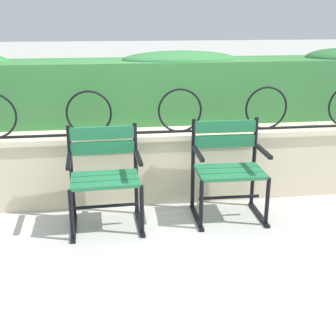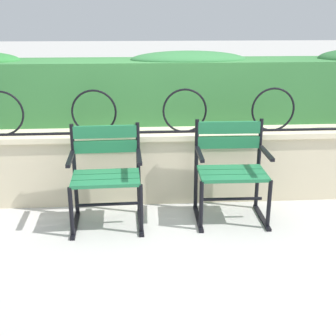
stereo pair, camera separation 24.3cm
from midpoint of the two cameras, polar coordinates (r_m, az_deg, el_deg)
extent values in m
plane|color=#B7B5AF|center=(3.80, -1.67, -8.30)|extent=(60.00, 60.00, 0.00)
cube|color=beige|center=(4.38, -2.85, 0.05)|extent=(7.88, 0.35, 0.64)
cube|color=beige|center=(4.28, -2.92, 4.41)|extent=(7.88, 0.41, 0.05)
cylinder|color=black|center=(4.20, -2.83, 4.65)|extent=(7.34, 0.02, 0.02)
torus|color=black|center=(4.15, -11.81, 6.90)|extent=(0.42, 0.02, 0.42)
torus|color=black|center=(4.18, -0.12, 7.38)|extent=(0.42, 0.02, 0.42)
torus|color=black|center=(4.37, 10.97, 7.56)|extent=(0.42, 0.02, 0.42)
cube|color=#387A3D|center=(4.72, -3.57, 9.94)|extent=(7.73, 0.68, 0.62)
ellipsoid|color=#34743D|center=(4.71, 0.03, 13.79)|extent=(1.20, 0.62, 0.18)
cube|color=#237547|center=(3.64, -9.93, -2.25)|extent=(0.57, 0.14, 0.03)
cube|color=#237547|center=(3.77, -9.95, -1.51)|extent=(0.57, 0.14, 0.03)
cube|color=#237547|center=(3.90, -9.96, -0.82)|extent=(0.57, 0.14, 0.03)
cube|color=#237547|center=(3.90, -10.26, 4.45)|extent=(0.57, 0.05, 0.11)
cube|color=#237547|center=(3.93, -10.15, 2.56)|extent=(0.57, 0.05, 0.11)
cylinder|color=black|center=(4.00, -5.89, -0.24)|extent=(0.04, 0.04, 0.86)
cylinder|color=black|center=(3.68, -5.28, -5.49)|extent=(0.04, 0.04, 0.44)
cube|color=black|center=(3.94, -5.43, -7.11)|extent=(0.06, 0.52, 0.02)
cube|color=black|center=(3.72, -5.72, 1.34)|extent=(0.05, 0.40, 0.03)
cylinder|color=black|center=(4.01, -14.03, -0.69)|extent=(0.04, 0.04, 0.86)
cylinder|color=black|center=(3.69, -14.17, -5.98)|extent=(0.04, 0.04, 0.44)
cube|color=black|center=(3.95, -13.76, -7.56)|extent=(0.06, 0.52, 0.02)
cube|color=black|center=(3.72, -14.48, 0.84)|extent=(0.05, 0.40, 0.03)
cylinder|color=black|center=(3.86, -9.74, -4.88)|extent=(0.54, 0.05, 0.03)
cube|color=#237547|center=(3.79, 6.70, -1.21)|extent=(0.58, 0.14, 0.03)
cube|color=#237547|center=(3.92, 6.25, -0.53)|extent=(0.58, 0.14, 0.03)
cube|color=#237547|center=(4.04, 5.82, 0.11)|extent=(0.58, 0.14, 0.03)
cube|color=#237547|center=(4.04, 5.67, 5.31)|extent=(0.58, 0.04, 0.11)
cube|color=#237547|center=(4.08, 5.61, 3.44)|extent=(0.58, 0.04, 0.11)
cylinder|color=black|center=(4.21, 9.38, 0.65)|extent=(0.04, 0.04, 0.87)
cylinder|color=black|center=(3.90, 10.92, -4.33)|extent=(0.04, 0.04, 0.44)
cube|color=black|center=(4.15, 9.96, -5.94)|extent=(0.05, 0.52, 0.02)
cube|color=black|center=(3.94, 10.46, 2.11)|extent=(0.04, 0.40, 0.03)
cylinder|color=black|center=(4.09, 1.54, 0.35)|extent=(0.04, 0.04, 0.87)
cylinder|color=black|center=(3.77, 2.45, -4.82)|extent=(0.04, 0.04, 0.44)
cube|color=black|center=(4.03, 1.98, -6.44)|extent=(0.05, 0.52, 0.02)
cube|color=black|center=(3.81, 2.08, 1.85)|extent=(0.04, 0.40, 0.03)
cylinder|color=black|center=(4.00, 6.13, -3.79)|extent=(0.55, 0.04, 0.03)
camera|label=1|loc=(0.12, -91.90, -0.66)|focal=47.36mm
camera|label=2|loc=(0.12, 88.10, 0.66)|focal=47.36mm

